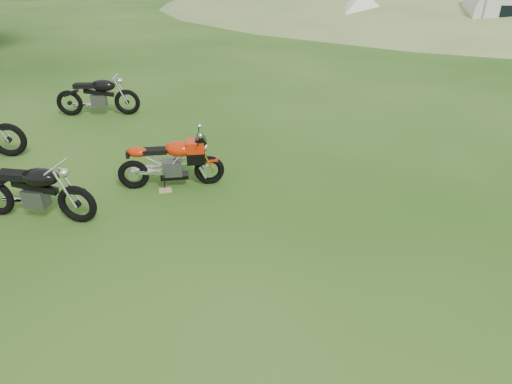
# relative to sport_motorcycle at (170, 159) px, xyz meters

# --- Properties ---
(ground) EXTENTS (120.00, 120.00, 0.00)m
(ground) POSITION_rel_sport_motorcycle_xyz_m (1.28, -1.61, -0.52)
(ground) COLOR #19400D
(ground) RESTS_ON ground
(sport_motorcycle) EXTENTS (1.78, 0.82, 1.04)m
(sport_motorcycle) POSITION_rel_sport_motorcycle_xyz_m (0.00, 0.00, 0.00)
(sport_motorcycle) COLOR red
(sport_motorcycle) RESTS_ON ground
(plywood_board) EXTENTS (0.26, 0.24, 0.02)m
(plywood_board) POSITION_rel_sport_motorcycle_xyz_m (-0.09, -0.20, -0.51)
(plywood_board) COLOR tan
(plywood_board) RESTS_ON ground
(vintage_moto_a) EXTENTS (1.91, 0.56, 0.99)m
(vintage_moto_a) POSITION_rel_sport_motorcycle_xyz_m (-1.75, -1.25, -0.02)
(vintage_moto_a) COLOR black
(vintage_moto_a) RESTS_ON ground
(vintage_moto_d) EXTENTS (2.06, 0.76, 1.06)m
(vintage_moto_d) POSITION_rel_sport_motorcycle_xyz_m (-2.90, 3.73, 0.01)
(vintage_moto_d) COLOR black
(vintage_moto_d) RESTS_ON ground
(tent_mid) EXTENTS (2.94, 2.94, 2.30)m
(tent_mid) POSITION_rel_sport_motorcycle_xyz_m (5.62, 19.70, 0.63)
(tent_mid) COLOR silver
(tent_mid) RESTS_ON ground
(tent_right) EXTENTS (3.37, 3.37, 2.49)m
(tent_right) POSITION_rel_sport_motorcycle_xyz_m (9.85, 20.18, 0.73)
(tent_right) COLOR beige
(tent_right) RESTS_ON ground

